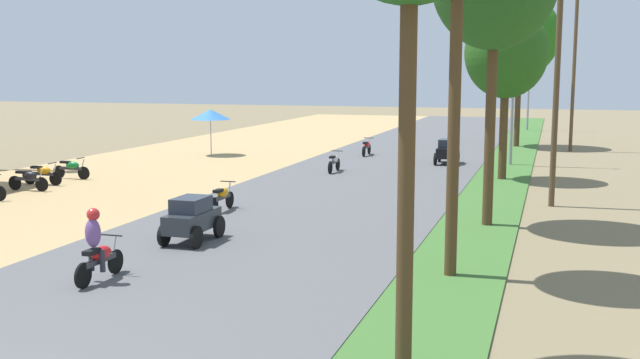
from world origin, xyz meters
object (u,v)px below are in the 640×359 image
Objects in this scene: streetlamp_near at (514,69)px; car_hatchback_black at (447,150)px; utility_pole_far at (557,75)px; motorbike_ahead_second at (97,247)px; motorbike_ahead_fifth at (367,146)px; parked_motorbike_fifth at (29,178)px; utility_pole_near at (574,65)px; median_tree_fifth at (520,36)px; motorbike_ahead_fourth at (334,161)px; streetlamp_mid at (529,69)px; parked_motorbike_seventh at (72,168)px; car_hatchback_charcoal at (192,218)px; parked_motorbike_sixth at (43,173)px; vendor_umbrella at (210,114)px; median_tree_fourth at (506,53)px; motorbike_ahead_third at (222,196)px.

streetlamp_near is 5.12m from car_hatchback_black.
utility_pole_far is 16.56m from motorbike_ahead_second.
car_hatchback_black is 5.33m from motorbike_ahead_fifth.
utility_pole_near is (20.35, 22.12, 4.49)m from parked_motorbike_fifth.
motorbike_ahead_fourth is at bearing -116.35° from median_tree_fifth.
utility_pole_near is at bearing 87.13° from utility_pole_far.
streetlamp_mid is 0.87× the size of utility_pole_near.
parked_motorbike_seventh is 15.99m from motorbike_ahead_fifth.
motorbike_ahead_second is (-10.42, -32.32, -4.18)m from utility_pole_near.
median_tree_fifth is at bearing 154.73° from utility_pole_near.
car_hatchback_black is at bearing 77.71° from car_hatchback_charcoal.
car_hatchback_black is 1.11× the size of motorbike_ahead_fifth.
parked_motorbike_sixth is at bearing -141.23° from car_hatchback_black.
parked_motorbike_sixth is 0.90× the size of car_hatchback_charcoal.
utility_pole_near reaches higher than car_hatchback_black.
median_tree_fifth reaches higher than parked_motorbike_seventh.
median_tree_fifth reaches higher than car_hatchback_charcoal.
streetlamp_mid reaches higher than motorbike_ahead_fourth.
parked_motorbike_sixth is at bearing -125.04° from motorbike_ahead_fifth.
motorbike_ahead_fifth is at bearing 91.66° from motorbike_ahead_fourth.
vendor_umbrella reaches higher than parked_motorbike_fifth.
streetlamp_near is 8.98m from motorbike_ahead_fifth.
utility_pole_far is at bearing -30.32° from vendor_umbrella.
streetlamp_near is (17.75, 10.85, 4.23)m from parked_motorbike_seventh.
car_hatchback_black is at bearing 34.28° from parked_motorbike_seventh.
parked_motorbike_sixth is 20.26m from utility_pole_far.
streetlamp_near is 8.55m from utility_pole_near.
motorbike_ahead_fourth is (-7.50, -0.14, -4.84)m from median_tree_fourth.
utility_pole_far is 13.45m from car_hatchback_charcoal.
car_hatchback_charcoal reaches higher than parked_motorbike_seventh.
median_tree_fifth is 1.06× the size of utility_pole_far.
parked_motorbike_seventh is 0.20× the size of median_tree_fifth.
motorbike_ahead_fourth is at bearing 90.33° from motorbike_ahead_second.
utility_pole_far is (18.05, -10.55, 2.22)m from vendor_umbrella.
median_tree_fifth reaches higher than motorbike_ahead_second.
median_tree_fourth is 6.35m from utility_pole_far.
parked_motorbike_fifth is 0.22× the size of streetlamp_near.
motorbike_ahead_second is at bearing -100.64° from car_hatchback_black.
parked_motorbike_seventh is 10.61m from motorbike_ahead_third.
car_hatchback_black is 1.11× the size of motorbike_ahead_fourth.
car_hatchback_charcoal is 14.78m from motorbike_ahead_fourth.
parked_motorbike_fifth is at bearing 169.20° from motorbike_ahead_third.
median_tree_fifth is 12.28m from car_hatchback_black.
utility_pole_far is (-0.96, -19.22, -0.51)m from utility_pole_near.
utility_pole_near is 34.21m from motorbike_ahead_second.
vendor_umbrella is 1.26× the size of car_hatchback_charcoal.
utility_pole_far is 4.82× the size of motorbike_ahead_fourth.
utility_pole_far is at bearing -31.21° from motorbike_ahead_fourth.
parked_motorbike_fifth is 1.49m from parked_motorbike_sixth.
median_tree_fifth is at bearing 72.04° from motorbike_ahead_third.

